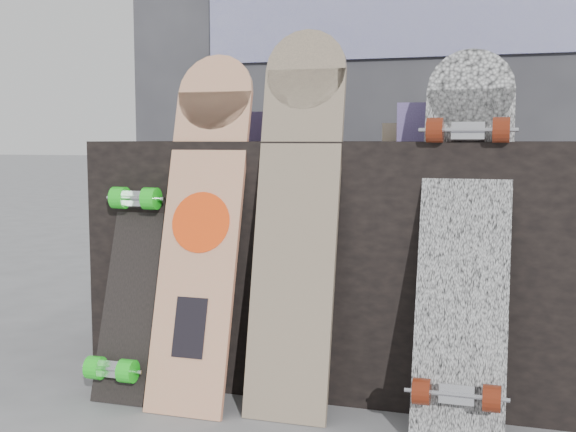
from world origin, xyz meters
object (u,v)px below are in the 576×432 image
(longboard_geisha, at_px, (202,218))
(longboard_cascadia, at_px, (464,232))
(skateboard_dark, at_px, (132,268))
(longboard_celtic, at_px, (297,208))
(vendor_table, at_px, (345,260))

(longboard_geisha, distance_m, longboard_cascadia, 0.78)
(longboard_cascadia, relative_size, skateboard_dark, 1.35)
(longboard_celtic, xyz_separation_m, longboard_cascadia, (0.48, -0.01, -0.05))
(vendor_table, height_order, longboard_cascadia, longboard_cascadia)
(longboard_geisha, height_order, skateboard_dark, longboard_geisha)
(longboard_geisha, distance_m, longboard_celtic, 0.30)
(longboard_celtic, bearing_deg, vendor_table, 77.87)
(longboard_cascadia, bearing_deg, longboard_celtic, 178.56)
(vendor_table, distance_m, longboard_geisha, 0.54)
(longboard_cascadia, bearing_deg, longboard_geisha, -179.58)
(vendor_table, xyz_separation_m, longboard_cascadia, (0.41, -0.35, 0.15))
(longboard_celtic, distance_m, longboard_cascadia, 0.49)
(longboard_geisha, height_order, longboard_cascadia, longboard_geisha)
(longboard_cascadia, xyz_separation_m, skateboard_dark, (-1.01, -0.02, -0.15))
(vendor_table, relative_size, longboard_celtic, 1.40)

